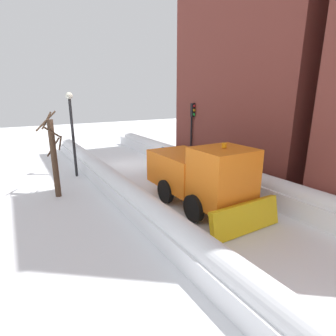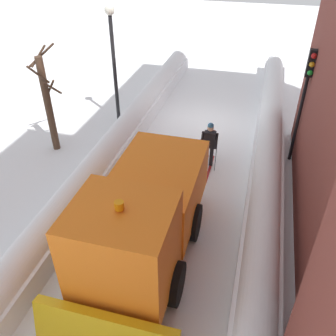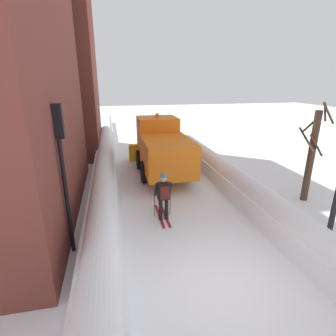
{
  "view_description": "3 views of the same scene",
  "coord_description": "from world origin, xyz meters",
  "px_view_note": "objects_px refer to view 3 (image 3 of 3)",
  "views": [
    {
      "loc": [
        7.1,
        17.21,
        4.91
      ],
      "look_at": [
        0.19,
        5.65,
        1.14
      ],
      "focal_mm": 28.27,
      "sensor_mm": 36.0,
      "label": 1
    },
    {
      "loc": [
        -2.24,
        14.81,
        7.76
      ],
      "look_at": [
        0.31,
        5.37,
        0.96
      ],
      "focal_mm": 38.34,
      "sensor_mm": 36.0,
      "label": 2
    },
    {
      "loc": [
        -2.41,
        -4.99,
        4.87
      ],
      "look_at": [
        -0.29,
        4.82,
        1.51
      ],
      "focal_mm": 28.01,
      "sensor_mm": 36.0,
      "label": 3
    }
  ],
  "objects_px": {
    "plow_truck": "(162,147)",
    "skier": "(164,194)",
    "bare_tree_near": "(312,154)",
    "traffic_light_pole": "(61,153)"
  },
  "relations": [
    {
      "from": "plow_truck",
      "to": "traffic_light_pole",
      "type": "xyz_separation_m",
      "value": [
        -3.92,
        -6.1,
        1.55
      ]
    },
    {
      "from": "traffic_light_pole",
      "to": "bare_tree_near",
      "type": "height_order",
      "value": "traffic_light_pole"
    },
    {
      "from": "skier",
      "to": "bare_tree_near",
      "type": "xyz_separation_m",
      "value": [
        6.22,
        0.38,
        1.02
      ]
    },
    {
      "from": "plow_truck",
      "to": "traffic_light_pole",
      "type": "distance_m",
      "value": 7.42
    },
    {
      "from": "traffic_light_pole",
      "to": "bare_tree_near",
      "type": "distance_m",
      "value": 9.42
    },
    {
      "from": "plow_truck",
      "to": "bare_tree_near",
      "type": "distance_m",
      "value": 7.03
    },
    {
      "from": "bare_tree_near",
      "to": "plow_truck",
      "type": "bearing_deg",
      "value": 139.38
    },
    {
      "from": "plow_truck",
      "to": "skier",
      "type": "height_order",
      "value": "plow_truck"
    },
    {
      "from": "plow_truck",
      "to": "skier",
      "type": "bearing_deg",
      "value": -100.3
    },
    {
      "from": "traffic_light_pole",
      "to": "bare_tree_near",
      "type": "relative_size",
      "value": 1.04
    }
  ]
}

